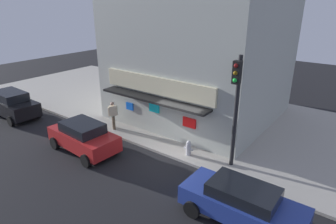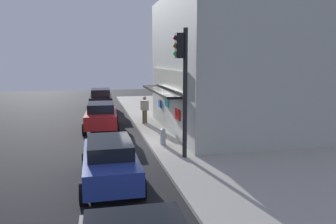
% 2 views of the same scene
% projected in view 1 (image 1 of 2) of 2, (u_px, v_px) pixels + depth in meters
% --- Properties ---
extents(ground_plane, '(59.41, 59.41, 0.00)m').
position_uv_depth(ground_plane, '(168.00, 157.00, 14.30)').
color(ground_plane, black).
extents(sidewalk, '(39.61, 11.47, 0.14)m').
position_uv_depth(sidewalk, '(221.00, 120.00, 18.56)').
color(sidewalk, '#A39E93').
rests_on(sidewalk, ground_plane).
extents(corner_building, '(9.41, 9.85, 7.35)m').
position_uv_depth(corner_building, '(201.00, 59.00, 18.41)').
color(corner_building, '#ADB2A8').
rests_on(corner_building, sidewalk).
extents(traffic_light, '(0.32, 0.58, 5.10)m').
position_uv_depth(traffic_light, '(236.00, 99.00, 12.16)').
color(traffic_light, black).
rests_on(traffic_light, sidewalk).
extents(fire_hydrant, '(0.50, 0.26, 0.77)m').
position_uv_depth(fire_hydrant, '(188.00, 148.00, 14.13)').
color(fire_hydrant, '#B2B2B7').
rests_on(fire_hydrant, sidewalk).
extents(trash_can, '(0.59, 0.59, 0.79)m').
position_uv_depth(trash_can, '(155.00, 123.00, 16.97)').
color(trash_can, '#2D2D2D').
rests_on(trash_can, sidewalk).
extents(pedestrian, '(0.46, 0.52, 1.67)m').
position_uv_depth(pedestrian, '(113.00, 114.00, 16.89)').
color(pedestrian, brown).
rests_on(pedestrian, sidewalk).
extents(potted_plant_by_doorway, '(0.73, 0.73, 0.98)m').
position_uv_depth(potted_plant_by_doorway, '(144.00, 111.00, 18.30)').
color(potted_plant_by_doorway, brown).
rests_on(potted_plant_by_doorway, sidewalk).
extents(potted_plant_by_window, '(0.52, 0.52, 0.80)m').
position_uv_depth(potted_plant_by_window, '(189.00, 128.00, 16.33)').
color(potted_plant_by_window, gray).
rests_on(potted_plant_by_window, sidewalk).
extents(parked_car_blue, '(4.25, 1.88, 1.46)m').
position_uv_depth(parked_car_blue, '(242.00, 203.00, 9.89)').
color(parked_car_blue, navy).
rests_on(parked_car_blue, ground_plane).
extents(parked_car_black, '(4.62, 2.07, 1.71)m').
position_uv_depth(parked_car_black, '(12.00, 104.00, 19.10)').
color(parked_car_black, black).
rests_on(parked_car_black, ground_plane).
extents(parked_car_red, '(4.04, 2.15, 1.57)m').
position_uv_depth(parked_car_red, '(83.00, 136.00, 14.65)').
color(parked_car_red, '#AD1E1E').
rests_on(parked_car_red, ground_plane).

